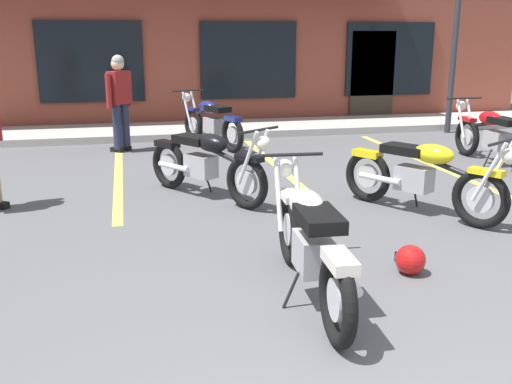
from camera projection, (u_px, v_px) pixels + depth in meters
The scene contains 11 objects.
ground_plane at pixel (250, 255), 5.43m from camera, with size 80.00×80.00×0.00m, color #515154.
sidewalk_kerb at pixel (178, 130), 12.12m from camera, with size 22.00×1.80×0.14m, color #A8A59E.
brick_storefront_building at pixel (162, 37), 15.31m from camera, with size 17.21×6.70×3.89m.
painted_stall_lines at pixel (201, 171), 8.75m from camera, with size 7.42×4.80×0.01m.
motorcycle_foreground_classic at pixel (310, 241), 4.45m from camera, with size 0.66×2.11×0.98m.
motorcycle_red_sportbike at pixel (422, 175), 6.55m from camera, with size 1.34×1.87×0.98m.
motorcycle_black_cruiser at pixel (493, 135), 9.15m from camera, with size 0.66×2.11×0.98m.
motorcycle_silver_naked at pixel (211, 121), 10.65m from camera, with size 1.07×2.01×0.98m.
motorcycle_green_cafe_racer at pixel (206, 162), 7.20m from camera, with size 1.42×1.83×0.98m.
person_by_back_row at pixel (120, 97), 10.04m from camera, with size 0.48×0.51×1.68m.
helmet_on_pavement at pixel (410, 260), 4.96m from camera, with size 0.26×0.26×0.26m.
Camera 1 is at (-1.07, -1.53, 1.98)m, focal length 40.62 mm.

